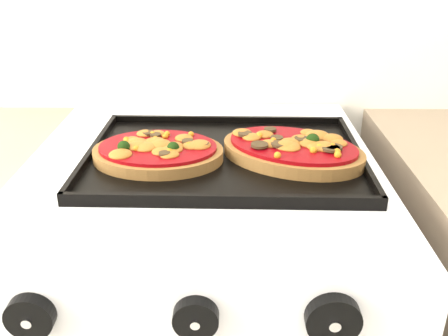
{
  "coord_description": "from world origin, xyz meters",
  "views": [
    {
      "loc": [
        -0.0,
        0.92,
        1.25
      ],
      "look_at": [
        -0.01,
        1.64,
        0.92
      ],
      "focal_mm": 40.0,
      "sensor_mm": 36.0,
      "label": 1
    }
  ],
  "objects": [
    {
      "name": "control_panel",
      "position": [
        -0.05,
        1.39,
        0.85
      ],
      "size": [
        0.6,
        0.02,
        0.09
      ],
      "primitive_type": "cube",
      "color": "white",
      "rests_on": "stove"
    },
    {
      "name": "knob_center",
      "position": [
        -0.04,
        1.37,
        0.85
      ],
      "size": [
        0.05,
        0.02,
        0.05
      ],
      "primitive_type": "cylinder",
      "rotation": [
        1.57,
        0.0,
        0.0
      ],
      "color": "black",
      "rests_on": "control_panel"
    },
    {
      "name": "knob_right",
      "position": [
        0.12,
        1.37,
        0.85
      ],
      "size": [
        0.06,
        0.02,
        0.06
      ],
      "primitive_type": "cylinder",
      "rotation": [
        1.57,
        0.0,
        0.0
      ],
      "color": "black",
      "rests_on": "control_panel"
    },
    {
      "name": "baking_tray",
      "position": [
        -0.01,
        1.69,
        0.92
      ],
      "size": [
        0.46,
        0.34,
        0.02
      ],
      "primitive_type": "cube",
      "rotation": [
        0.0,
        0.0,
        -0.01
      ],
      "color": "black",
      "rests_on": "stove"
    },
    {
      "name": "knob_left",
      "position": [
        -0.23,
        1.37,
        0.85
      ],
      "size": [
        0.06,
        0.02,
        0.06
      ],
      "primitive_type": "cylinder",
      "rotation": [
        1.57,
        0.0,
        0.0
      ],
      "color": "black",
      "rests_on": "control_panel"
    },
    {
      "name": "pizza_right",
      "position": [
        0.1,
        1.68,
        0.94
      ],
      "size": [
        0.28,
        0.25,
        0.03
      ],
      "primitive_type": null,
      "rotation": [
        0.0,
        0.0,
        -0.47
      ],
      "color": "olive",
      "rests_on": "baking_tray"
    },
    {
      "name": "pizza_left",
      "position": [
        -0.12,
        1.67,
        0.94
      ],
      "size": [
        0.22,
        0.18,
        0.03
      ],
      "primitive_type": null,
      "rotation": [
        0.0,
        0.0,
        -0.07
      ],
      "color": "olive",
      "rests_on": "baking_tray"
    }
  ]
}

